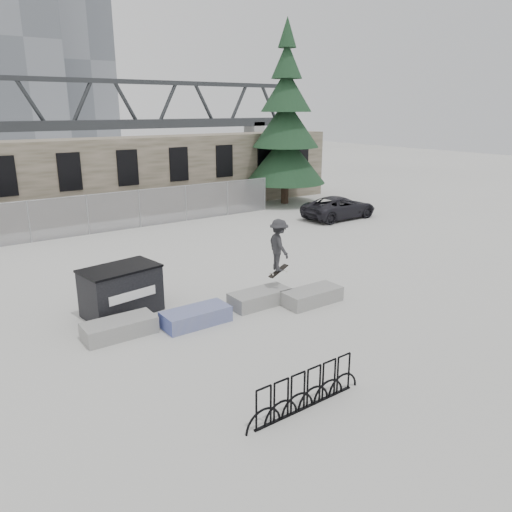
{
  "coord_description": "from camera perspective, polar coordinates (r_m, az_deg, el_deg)",
  "views": [
    {
      "loc": [
        -7.24,
        -12.35,
        6.15
      ],
      "look_at": [
        2.15,
        0.94,
        1.3
      ],
      "focal_mm": 35.0,
      "sensor_mm": 36.0,
      "label": 1
    }
  ],
  "objects": [
    {
      "name": "ground",
      "position": [
        15.59,
        -4.5,
        -6.71
      ],
      "size": [
        120.0,
        120.0,
        0.0
      ],
      "primitive_type": "plane",
      "color": "beige",
      "rests_on": "ground"
    },
    {
      "name": "stone_wall",
      "position": [
        29.75,
        -21.05,
        7.97
      ],
      "size": [
        36.0,
        2.58,
        4.5
      ],
      "color": "brown",
      "rests_on": "ground"
    },
    {
      "name": "chainlink_fence",
      "position": [
        26.39,
        -18.68,
        4.54
      ],
      "size": [
        22.06,
        0.06,
        2.02
      ],
      "color": "gray",
      "rests_on": "ground"
    },
    {
      "name": "planter_far_left",
      "position": [
        14.59,
        -15.34,
        -7.85
      ],
      "size": [
        2.0,
        0.9,
        0.47
      ],
      "color": "gray",
      "rests_on": "ground"
    },
    {
      "name": "planter_center_left",
      "position": [
        14.91,
        -6.89,
        -6.81
      ],
      "size": [
        2.0,
        0.9,
        0.47
      ],
      "color": "#324097",
      "rests_on": "ground"
    },
    {
      "name": "planter_center_right",
      "position": [
        16.2,
        0.45,
        -4.74
      ],
      "size": [
        2.0,
        0.9,
        0.47
      ],
      "color": "gray",
      "rests_on": "ground"
    },
    {
      "name": "planter_offset",
      "position": [
        16.45,
        6.42,
        -4.5
      ],
      "size": [
        2.0,
        0.9,
        0.47
      ],
      "color": "gray",
      "rests_on": "ground"
    },
    {
      "name": "dumpster",
      "position": [
        15.93,
        -15.16,
        -3.8
      ],
      "size": [
        2.46,
        1.72,
        1.5
      ],
      "rotation": [
        0.0,
        0.0,
        0.15
      ],
      "color": "black",
      "rests_on": "ground"
    },
    {
      "name": "bike_rack",
      "position": [
        10.93,
        5.72,
        -15.01
      ],
      "size": [
        3.14,
        0.13,
        0.9
      ],
      "rotation": [
        0.0,
        0.0,
        0.03
      ],
      "color": "black",
      "rests_on": "ground"
    },
    {
      "name": "spruce_tree",
      "position": [
        33.16,
        3.42,
        14.0
      ],
      "size": [
        5.25,
        5.25,
        11.5
      ],
      "color": "#38281E",
      "rests_on": "ground"
    },
    {
      "name": "truss_bridge",
      "position": [
        69.56,
        -21.53,
        13.82
      ],
      "size": [
        70.0,
        3.0,
        9.8
      ],
      "color": "#2D3033",
      "rests_on": "ground"
    },
    {
      "name": "suv",
      "position": [
        29.27,
        9.49,
        5.51
      ],
      "size": [
        4.66,
        2.22,
        1.28
      ],
      "primitive_type": "imported",
      "rotation": [
        0.0,
        0.0,
        1.59
      ],
      "color": "black",
      "rests_on": "ground"
    },
    {
      "name": "skateboarder",
      "position": [
        16.17,
        2.62,
        1.25
      ],
      "size": [
        0.86,
        1.22,
        1.89
      ],
      "rotation": [
        0.0,
        0.0,
        1.35
      ],
      "color": "#28282B",
      "rests_on": "ground"
    }
  ]
}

